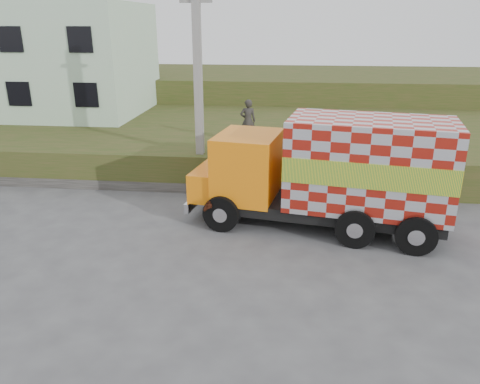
# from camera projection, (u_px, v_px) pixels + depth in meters

# --- Properties ---
(ground) EXTENTS (120.00, 120.00, 0.00)m
(ground) POSITION_uv_depth(u_px,v_px,m) (206.00, 238.00, 14.96)
(ground) COLOR #474749
(ground) RESTS_ON ground
(embankment) EXTENTS (40.00, 12.00, 1.50)m
(embankment) POSITION_uv_depth(u_px,v_px,m) (239.00, 140.00, 24.04)
(embankment) COLOR #2F4416
(embankment) RESTS_ON ground
(embankment_far) EXTENTS (40.00, 12.00, 3.00)m
(embankment_far) POSITION_uv_depth(u_px,v_px,m) (257.00, 93.00, 34.99)
(embankment_far) COLOR #2F4416
(embankment_far) RESTS_ON ground
(retaining_strip) EXTENTS (16.00, 0.50, 0.40)m
(retaining_strip) POSITION_uv_depth(u_px,v_px,m) (175.00, 186.00, 19.02)
(retaining_strip) COLOR #595651
(retaining_strip) RESTS_ON ground
(building) EXTENTS (10.00, 8.00, 6.00)m
(building) POSITION_uv_depth(u_px,v_px,m) (54.00, 59.00, 26.66)
(building) COLOR #B2CEB0
(building) RESTS_ON embankment
(utility_pole) EXTENTS (1.20, 0.30, 8.00)m
(utility_pole) POSITION_uv_depth(u_px,v_px,m) (198.00, 89.00, 17.96)
(utility_pole) COLOR gray
(utility_pole) RESTS_ON ground
(cargo_truck) EXTENTS (8.66, 4.09, 3.72)m
(cargo_truck) POSITION_uv_depth(u_px,v_px,m) (332.00, 173.00, 15.10)
(cargo_truck) COLOR black
(cargo_truck) RESTS_ON ground
(cow) EXTENTS (0.99, 1.43, 1.11)m
(cow) POSITION_uv_depth(u_px,v_px,m) (210.00, 210.00, 15.71)
(cow) COLOR #38120E
(cow) RESTS_ON ground
(pedestrian) EXTENTS (0.74, 0.55, 1.87)m
(pedestrian) POSITION_uv_depth(u_px,v_px,m) (248.00, 121.00, 20.33)
(pedestrian) COLOR #32302D
(pedestrian) RESTS_ON embankment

